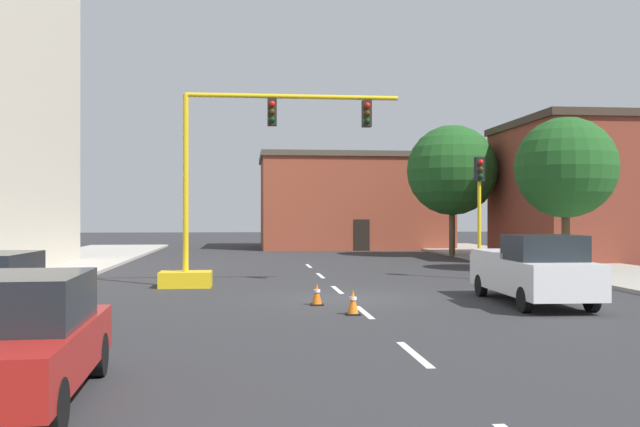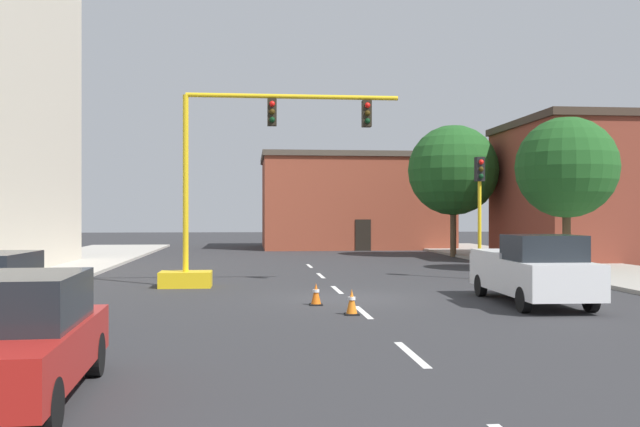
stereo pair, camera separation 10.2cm
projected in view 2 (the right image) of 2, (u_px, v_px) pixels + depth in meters
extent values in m
plane|color=#2D2D30|center=(347.00, 299.00, 21.26)|extent=(160.00, 160.00, 0.00)
cube|color=#B2ADA3|center=(14.00, 277.00, 28.00)|extent=(6.00, 56.00, 0.14)
cube|color=#9E998E|center=(603.00, 272.00, 30.44)|extent=(6.00, 56.00, 0.14)
cube|color=silver|center=(411.00, 354.00, 12.80)|extent=(0.16, 2.40, 0.01)
cube|color=silver|center=(363.00, 312.00, 18.27)|extent=(0.16, 2.40, 0.01)
cube|color=silver|center=(337.00, 290.00, 23.75)|extent=(0.16, 2.40, 0.01)
cube|color=silver|center=(321.00, 276.00, 29.22)|extent=(0.16, 2.40, 0.01)
cube|color=silver|center=(309.00, 266.00, 34.69)|extent=(0.16, 2.40, 0.01)
cube|color=brown|center=(353.00, 204.00, 53.96)|extent=(13.75, 9.56, 6.64)
cube|color=#4C4238|center=(353.00, 159.00, 53.97)|extent=(14.05, 9.86, 0.40)
cube|color=black|center=(363.00, 235.00, 49.18)|extent=(1.10, 0.06, 2.20)
cube|color=brown|center=(627.00, 194.00, 39.59)|extent=(12.74, 9.53, 7.40)
cube|color=#3D2D23|center=(627.00, 125.00, 39.59)|extent=(13.04, 9.83, 0.40)
cube|color=yellow|center=(186.00, 279.00, 24.62)|extent=(1.80, 1.20, 0.55)
cylinder|color=yellow|center=(186.00, 183.00, 24.62)|extent=(0.20, 0.20, 6.20)
cylinder|color=yellow|center=(293.00, 97.00, 25.00)|extent=(7.56, 0.16, 0.16)
cube|color=black|center=(272.00, 112.00, 24.93)|extent=(0.32, 0.36, 0.95)
sphere|color=red|center=(272.00, 104.00, 24.74)|extent=(0.20, 0.20, 0.20)
sphere|color=#38280A|center=(272.00, 112.00, 24.74)|extent=(0.20, 0.20, 0.20)
sphere|color=black|center=(272.00, 120.00, 24.74)|extent=(0.20, 0.20, 0.20)
cube|color=black|center=(367.00, 114.00, 25.27)|extent=(0.32, 0.36, 0.95)
sphere|color=red|center=(368.00, 105.00, 25.08)|extent=(0.20, 0.20, 0.20)
sphere|color=#38280A|center=(368.00, 113.00, 25.08)|extent=(0.20, 0.20, 0.20)
sphere|color=black|center=(368.00, 121.00, 25.08)|extent=(0.20, 0.20, 0.20)
cylinder|color=yellow|center=(480.00, 218.00, 27.58)|extent=(0.14, 0.14, 4.80)
cube|color=black|center=(480.00, 169.00, 27.58)|extent=(0.32, 0.36, 0.95)
sphere|color=red|center=(481.00, 162.00, 27.39)|extent=(0.20, 0.20, 0.20)
sphere|color=#38280A|center=(481.00, 169.00, 27.39)|extent=(0.20, 0.20, 0.20)
sphere|color=black|center=(481.00, 176.00, 27.39)|extent=(0.20, 0.20, 0.20)
cylinder|color=brown|center=(453.00, 230.00, 42.19)|extent=(0.36, 0.36, 3.18)
sphere|color=#1E511E|center=(453.00, 170.00, 42.20)|extent=(5.42, 5.42, 5.42)
cylinder|color=#4C3823|center=(567.00, 239.00, 31.01)|extent=(0.36, 0.36, 2.95)
sphere|color=#1E511E|center=(566.00, 167.00, 31.02)|extent=(4.47, 4.47, 4.47)
cube|color=white|center=(531.00, 275.00, 20.08)|extent=(2.13, 5.45, 0.95)
cube|color=#1E2328|center=(543.00, 248.00, 19.18)|extent=(1.88, 1.85, 0.70)
cube|color=white|center=(516.00, 253.00, 21.26)|extent=(2.07, 2.86, 0.16)
cylinder|color=black|center=(591.00, 299.00, 18.31)|extent=(0.24, 0.69, 0.68)
cylinder|color=black|center=(524.00, 300.00, 18.18)|extent=(0.24, 0.69, 0.68)
cylinder|color=black|center=(537.00, 285.00, 21.97)|extent=(0.24, 0.69, 0.68)
cylinder|color=black|center=(481.00, 285.00, 21.84)|extent=(0.24, 0.69, 0.68)
cube|color=#B21E19|center=(12.00, 353.00, 9.44)|extent=(2.05, 4.58, 0.70)
cube|color=#1E2328|center=(14.00, 300.00, 9.54)|extent=(1.80, 2.37, 0.70)
cylinder|color=black|center=(95.00, 355.00, 11.07)|extent=(0.25, 0.69, 0.68)
cylinder|color=black|center=(49.00, 407.00, 8.05)|extent=(0.25, 0.69, 0.68)
cylinder|color=black|center=(47.00, 309.00, 16.32)|extent=(0.24, 0.69, 0.68)
cube|color=black|center=(316.00, 304.00, 19.72)|extent=(0.36, 0.36, 0.04)
cone|color=orange|center=(316.00, 293.00, 19.72)|extent=(0.28, 0.28, 0.59)
cylinder|color=white|center=(316.00, 291.00, 19.72)|extent=(0.19, 0.19, 0.08)
cube|color=black|center=(352.00, 314.00, 17.81)|extent=(0.36, 0.36, 0.04)
cone|color=orange|center=(352.00, 301.00, 17.81)|extent=(0.28, 0.28, 0.61)
cylinder|color=white|center=(352.00, 298.00, 17.81)|extent=(0.19, 0.19, 0.08)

